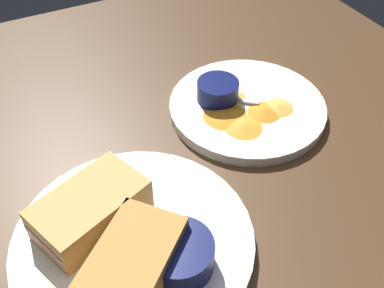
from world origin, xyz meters
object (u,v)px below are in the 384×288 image
object	(u,v)px
spoon_by_gravy_ramekin	(215,97)
sandwich_half_far	(132,267)
sandwich_half_near	(91,210)
spoon_by_dark_ramekin	(143,229)
ramekin_dark_sauce	(178,254)
ramekin_light_gravy	(218,90)
plate_chips_companion	(247,107)
plate_sandwich_main	(134,241)

from	to	relation	value
spoon_by_gravy_ramekin	sandwich_half_far	bearing A→B (deg)	-134.66
sandwich_half_near	sandwich_half_far	bearing A→B (deg)	-80.83
spoon_by_dark_ramekin	spoon_by_gravy_ramekin	xyz separation A→B (cm)	(19.85, 18.20, 0.00)
ramekin_dark_sauce	spoon_by_dark_ramekin	xyz separation A→B (cm)	(-1.81, 5.76, -1.54)
spoon_by_dark_ramekin	spoon_by_gravy_ramekin	distance (cm)	26.93
sandwich_half_near	spoon_by_dark_ramekin	size ratio (longest dim) A/B	1.51
sandwich_half_far	spoon_by_dark_ramekin	bearing A→B (deg)	57.65
ramekin_dark_sauce	spoon_by_dark_ramekin	world-z (taller)	ramekin_dark_sauce
ramekin_dark_sauce	ramekin_light_gravy	distance (cm)	30.04
ramekin_dark_sauce	plate_chips_companion	xyz separation A→B (cm)	(22.02, 20.72, -2.71)
plate_chips_companion	sandwich_half_far	bearing A→B (deg)	-143.32
spoon_by_dark_ramekin	spoon_by_gravy_ramekin	bearing A→B (deg)	42.51
spoon_by_dark_ramekin	plate_chips_companion	world-z (taller)	spoon_by_dark_ramekin
sandwich_half_far	spoon_by_dark_ramekin	xyz separation A→B (cm)	(3.34, 5.27, -2.04)
sandwich_half_near	sandwich_half_far	distance (cm)	9.38
plate_sandwich_main	sandwich_half_near	world-z (taller)	sandwich_half_near
plate_sandwich_main	spoon_by_gravy_ramekin	world-z (taller)	spoon_by_gravy_ramekin
plate_sandwich_main	plate_chips_companion	bearing A→B (deg)	31.01
spoon_by_dark_ramekin	ramekin_light_gravy	distance (cm)	27.08
spoon_by_dark_ramekin	ramekin_dark_sauce	bearing A→B (deg)	-72.54
ramekin_light_gravy	plate_chips_companion	bearing A→B (deg)	-39.81
spoon_by_gravy_ramekin	spoon_by_dark_ramekin	bearing A→B (deg)	-137.49
sandwich_half_far	spoon_by_gravy_ramekin	distance (cm)	33.06
spoon_by_dark_ramekin	sandwich_half_far	bearing A→B (deg)	-122.35
plate_sandwich_main	ramekin_light_gravy	size ratio (longest dim) A/B	4.37
ramekin_light_gravy	spoon_by_dark_ramekin	bearing A→B (deg)	-138.16
plate_sandwich_main	spoon_by_gravy_ramekin	xyz separation A→B (cm)	(21.27, 18.41, 1.16)
ramekin_dark_sauce	spoon_by_gravy_ramekin	world-z (taller)	ramekin_dark_sauce
plate_sandwich_main	sandwich_half_far	world-z (taller)	sandwich_half_far
sandwich_half_near	ramekin_dark_sauce	world-z (taller)	sandwich_half_near
ramekin_dark_sauce	spoon_by_dark_ramekin	size ratio (longest dim) A/B	0.81
sandwich_half_near	ramekin_dark_sauce	bearing A→B (deg)	-55.71
sandwich_half_far	spoon_by_gravy_ramekin	xyz separation A→B (cm)	(23.19, 23.47, -2.04)
ramekin_dark_sauce	ramekin_light_gravy	world-z (taller)	ramekin_dark_sauce
sandwich_half_far	spoon_by_gravy_ramekin	size ratio (longest dim) A/B	1.72
sandwich_half_far	spoon_by_dark_ramekin	world-z (taller)	sandwich_half_far
sandwich_half_near	spoon_by_dark_ramekin	xyz separation A→B (cm)	(4.83, -3.99, -2.04)
sandwich_half_near	ramekin_dark_sauce	size ratio (longest dim) A/B	1.87
ramekin_dark_sauce	spoon_by_gravy_ramekin	size ratio (longest dim) A/B	0.93
sandwich_half_far	ramekin_dark_sauce	xyz separation A→B (cm)	(5.15, -0.48, -0.49)
sandwich_half_near	plate_chips_companion	world-z (taller)	sandwich_half_near
spoon_by_gravy_ramekin	sandwich_half_near	bearing A→B (deg)	-150.07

